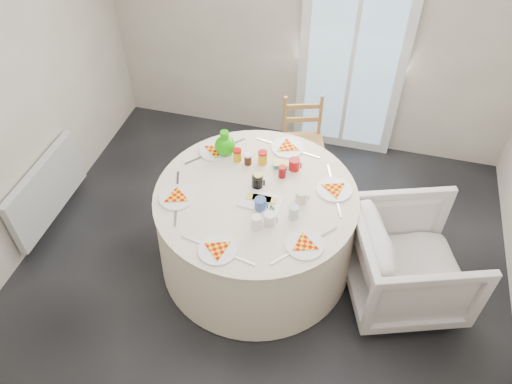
% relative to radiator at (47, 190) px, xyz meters
% --- Properties ---
extents(floor, '(4.00, 4.00, 0.00)m').
position_rel_radiator_xyz_m(floor, '(1.94, -0.20, -0.38)').
color(floor, black).
rests_on(floor, ground).
extents(wall_back, '(4.00, 0.02, 2.60)m').
position_rel_radiator_xyz_m(wall_back, '(1.94, 1.80, 0.92)').
color(wall_back, '#BCB5A3').
rests_on(wall_back, floor).
extents(glass_door, '(1.00, 0.08, 2.10)m').
position_rel_radiator_xyz_m(glass_door, '(2.34, 1.75, 0.67)').
color(glass_door, silver).
rests_on(glass_door, floor).
extents(radiator, '(0.07, 1.00, 0.55)m').
position_rel_radiator_xyz_m(radiator, '(0.00, 0.00, 0.00)').
color(radiator, silver).
rests_on(radiator, floor).
extents(table, '(1.59, 1.59, 0.80)m').
position_rel_radiator_xyz_m(table, '(1.86, 0.04, -0.01)').
color(table, '#FDE3C6').
rests_on(table, floor).
extents(wooden_chair, '(0.48, 0.47, 0.87)m').
position_rel_radiator_xyz_m(wooden_chair, '(2.03, 1.12, 0.09)').
color(wooden_chair, '#9C6332').
rests_on(wooden_chair, floor).
extents(armchair, '(1.03, 1.06, 0.87)m').
position_rel_radiator_xyz_m(armchair, '(3.07, 0.01, 0.01)').
color(armchair, silver).
rests_on(armchair, floor).
extents(place_settings, '(1.70, 1.70, 0.03)m').
position_rel_radiator_xyz_m(place_settings, '(1.86, 0.04, 0.39)').
color(place_settings, white).
rests_on(place_settings, table).
extents(jar_cluster, '(0.47, 0.28, 0.13)m').
position_rel_radiator_xyz_m(jar_cluster, '(1.81, 0.33, 0.44)').
color(jar_cluster, '#906020').
rests_on(jar_cluster, table).
extents(butter_tub, '(0.13, 0.10, 0.04)m').
position_rel_radiator_xyz_m(butter_tub, '(1.97, 0.39, 0.41)').
color(butter_tub, '#0C8F90').
rests_on(butter_tub, table).
extents(green_pitcher, '(0.18, 0.18, 0.22)m').
position_rel_radiator_xyz_m(green_pitcher, '(1.51, 0.43, 0.49)').
color(green_pitcher, '#1EAC08').
rests_on(green_pitcher, table).
extents(cheese_platter, '(0.32, 0.22, 0.04)m').
position_rel_radiator_xyz_m(cheese_platter, '(1.92, -0.03, 0.39)').
color(cheese_platter, silver).
rests_on(cheese_platter, table).
extents(mugs_glasses, '(0.83, 0.83, 0.12)m').
position_rel_radiator_xyz_m(mugs_glasses, '(2.03, 0.01, 0.43)').
color(mugs_glasses, '#979797').
rests_on(mugs_glasses, table).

